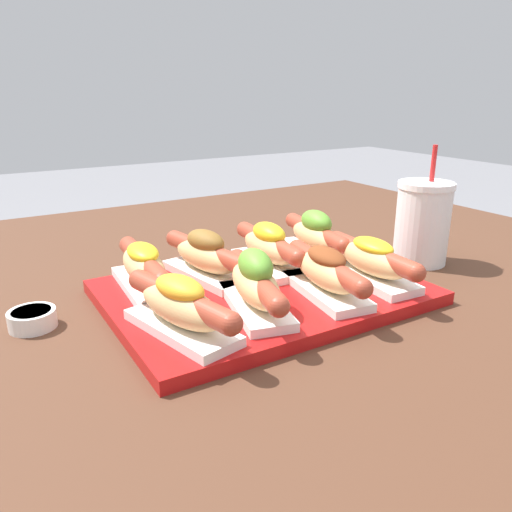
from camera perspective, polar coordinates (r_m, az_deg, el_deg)
The scene contains 12 objects.
patio_table at distance 1.00m, azimuth -1.89°, elevation -20.52°, with size 1.46×1.16×0.68m.
serving_tray at distance 0.72m, azimuth 0.83°, elevation -4.14°, with size 0.43×0.31×0.02m.
hot_dog_0 at distance 0.58m, azimuth -8.62°, elevation -5.63°, with size 0.09×0.19×0.07m.
hot_dog_1 at distance 0.63m, azimuth -0.07°, elevation -3.13°, with size 0.10×0.19×0.08m.
hot_dog_2 at distance 0.68m, azimuth 7.99°, elevation -1.79°, with size 0.08×0.20×0.07m.
hot_dog_3 at distance 0.74m, azimuth 13.11°, elevation -0.42°, with size 0.07×0.20×0.06m.
hot_dog_4 at distance 0.71m, azimuth -12.70°, elevation -1.21°, with size 0.07×0.20×0.07m.
hot_dog_5 at distance 0.74m, azimuth -5.74°, elevation 0.07°, with size 0.09×0.20×0.07m.
hot_dog_6 at distance 0.78m, azimuth 1.47°, elevation 1.07°, with size 0.07×0.20×0.07m.
hot_dog_7 at distance 0.84m, azimuth 6.84°, elevation 2.36°, with size 0.08×0.20×0.08m.
sauce_bowl at distance 0.69m, azimuth -24.21°, elevation -6.49°, with size 0.06×0.06×0.02m.
drink_cup at distance 0.89m, azimuth 18.49°, elevation 3.64°, with size 0.09×0.09×0.20m.
Camera 1 is at (-0.37, -0.68, 0.97)m, focal length 35.00 mm.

